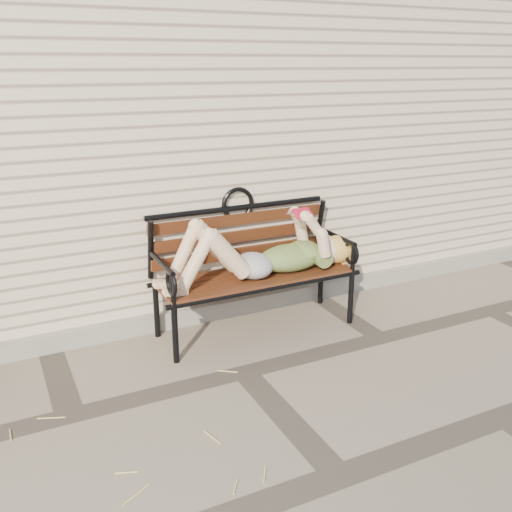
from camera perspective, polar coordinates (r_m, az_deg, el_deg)
ground at (r=4.32m, az=-1.17°, el=-11.53°), size 80.00×80.00×0.00m
house_wall at (r=6.61m, az=-12.58°, el=12.47°), size 8.00×4.00×3.00m
foundation_strip at (r=5.08m, az=-5.82°, el=-5.77°), size 8.00×0.10×0.15m
garden_bench at (r=4.79m, az=-0.58°, el=0.31°), size 1.81×0.72×1.17m
reading_woman at (r=4.67m, az=0.34°, el=0.29°), size 1.71×0.39×0.54m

